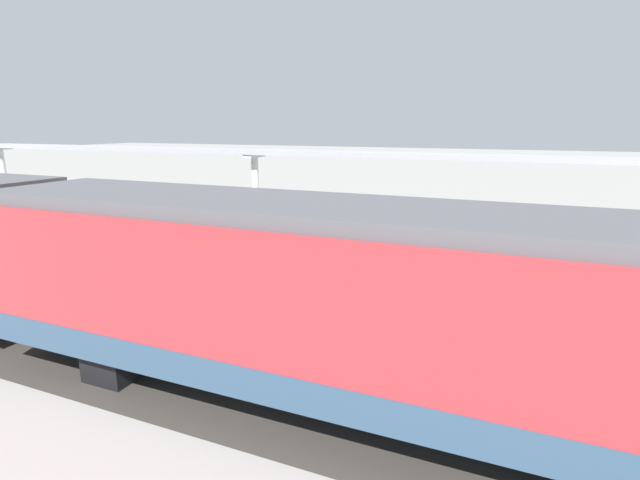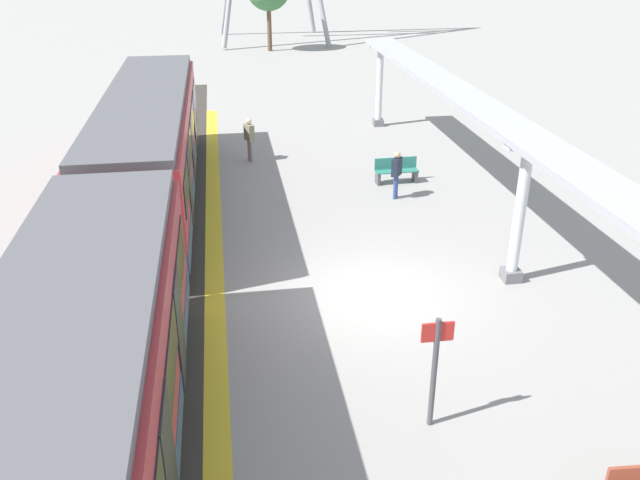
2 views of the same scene
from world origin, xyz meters
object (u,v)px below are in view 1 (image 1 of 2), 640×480
at_px(canopy_pillar_third, 5,183).
at_px(bench_near_end, 97,225).
at_px(platform_info_sign, 339,245).
at_px(canopy_pillar_second, 256,200).
at_px(bench_mid_platform, 440,260).
at_px(train_near_carriage, 340,306).
at_px(passenger_by_the_benches, 114,216).

height_order(canopy_pillar_third, bench_near_end, canopy_pillar_third).
relative_size(bench_near_end, platform_info_sign, 0.69).
bearing_deg(canopy_pillar_second, platform_info_sign, -126.80).
bearing_deg(platform_info_sign, bench_near_end, 78.14).
xyz_separation_m(canopy_pillar_second, bench_near_end, (-1.06, 7.32, -1.37)).
relative_size(bench_mid_platform, platform_info_sign, 0.69).
bearing_deg(bench_near_end, platform_info_sign, -101.86).
height_order(train_near_carriage, passenger_by_the_benches, train_near_carriage).
bearing_deg(canopy_pillar_third, bench_mid_platform, -92.39).
xyz_separation_m(train_near_carriage, canopy_pillar_second, (9.21, 6.96, -0.02)).
bearing_deg(bench_mid_platform, passenger_by_the_benches, 92.40).
distance_m(bench_mid_platform, platform_info_sign, 3.75).
bearing_deg(bench_near_end, canopy_pillar_third, 81.61).
bearing_deg(train_near_carriage, canopy_pillar_third, 66.77).
distance_m(train_near_carriage, bench_mid_platform, 8.42).
bearing_deg(canopy_pillar_second, passenger_by_the_benches, 103.98).
bearing_deg(canopy_pillar_second, canopy_pillar_third, 90.00).
height_order(canopy_pillar_third, passenger_by_the_benches, canopy_pillar_third).
xyz_separation_m(train_near_carriage, bench_near_end, (8.15, 14.28, -1.39)).
xyz_separation_m(train_near_carriage, passenger_by_the_benches, (7.75, 12.82, -0.84)).
xyz_separation_m(bench_mid_platform, platform_info_sign, (-2.70, 2.44, 0.89)).
distance_m(train_near_carriage, platform_info_sign, 6.02).
distance_m(canopy_pillar_third, bench_near_end, 7.38).
xyz_separation_m(canopy_pillar_third, platform_info_sign, (-3.61, -19.32, -0.49)).
bearing_deg(bench_near_end, train_near_carriage, -119.72).
relative_size(train_near_carriage, bench_mid_platform, 8.72).
height_order(canopy_pillar_third, bench_mid_platform, canopy_pillar_third).
xyz_separation_m(train_near_carriage, canopy_pillar_third, (9.21, 21.46, -0.02)).
height_order(canopy_pillar_second, canopy_pillar_third, same).
bearing_deg(platform_info_sign, train_near_carriage, -159.12).
bearing_deg(bench_mid_platform, bench_near_end, 90.59).
bearing_deg(passenger_by_the_benches, bench_near_end, 74.77).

